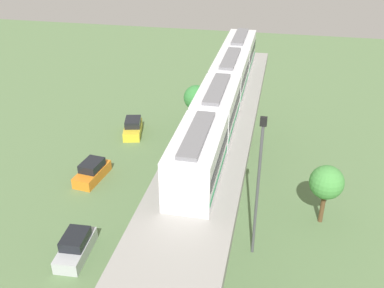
# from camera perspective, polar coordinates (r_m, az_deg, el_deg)

# --- Properties ---
(ground_plane) EXTENTS (120.00, 120.00, 0.00)m
(ground_plane) POSITION_cam_1_polar(r_m,az_deg,el_deg) (37.07, 3.20, -8.63)
(ground_plane) COLOR #5B7A4C
(viaduct) EXTENTS (5.20, 35.80, 8.36)m
(viaduct) POSITION_cam_1_polar(r_m,az_deg,el_deg) (33.55, 3.49, 0.22)
(viaduct) COLOR #999691
(viaduct) RESTS_ON ground
(train) EXTENTS (2.64, 27.45, 3.24)m
(train) POSITION_cam_1_polar(r_m,az_deg,el_deg) (33.85, 4.17, 6.85)
(train) COLOR white
(train) RESTS_ON viaduct
(parked_car_orange) EXTENTS (2.26, 4.38, 1.76)m
(parked_car_orange) POSITION_cam_1_polar(r_m,az_deg,el_deg) (41.65, -12.93, -3.55)
(parked_car_orange) COLOR orange
(parked_car_orange) RESTS_ON ground
(parked_car_silver) EXTENTS (2.05, 4.30, 1.76)m
(parked_car_silver) POSITION_cam_1_polar(r_m,az_deg,el_deg) (33.51, -14.97, -12.86)
(parked_car_silver) COLOR #B2B5BA
(parked_car_silver) RESTS_ON ground
(parked_car_yellow) EXTENTS (2.72, 4.50, 1.76)m
(parked_car_yellow) POSITION_cam_1_polar(r_m,az_deg,el_deg) (49.07, -7.74, 2.13)
(parked_car_yellow) COLOR yellow
(parked_car_yellow) RESTS_ON ground
(tree_near_viaduct) EXTENTS (2.83, 2.83, 4.94)m
(tree_near_viaduct) POSITION_cam_1_polar(r_m,az_deg,el_deg) (49.33, 0.55, 6.06)
(tree_near_viaduct) COLOR brown
(tree_near_viaduct) RESTS_ON ground
(tree_mid_lot) EXTENTS (2.67, 2.67, 5.10)m
(tree_mid_lot) POSITION_cam_1_polar(r_m,az_deg,el_deg) (35.25, 17.20, -4.87)
(tree_mid_lot) COLOR brown
(tree_mid_lot) RESTS_ON ground
(signal_post) EXTENTS (0.44, 0.28, 10.96)m
(signal_post) POSITION_cam_1_polar(r_m,az_deg,el_deg) (29.78, 8.64, -5.16)
(signal_post) COLOR #4C4C51
(signal_post) RESTS_ON ground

